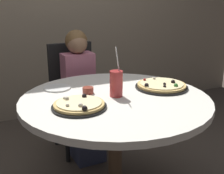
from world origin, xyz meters
name	(u,v)px	position (x,y,z in m)	size (l,w,h in m)	color
dining_table	(115,113)	(0.00, 0.00, 0.65)	(1.16, 1.16, 0.75)	silver
chair_wooden	(75,91)	(0.00, 0.87, 0.53)	(0.42, 0.42, 0.95)	black
diner_child	(82,102)	(0.00, 0.69, 0.48)	(0.27, 0.42, 1.08)	#3F4766
pizza_veggie	(79,105)	(-0.26, -0.09, 0.77)	(0.31, 0.31, 0.05)	black
pizza_cheese	(162,86)	(0.36, 0.04, 0.77)	(0.35, 0.35, 0.05)	black
soda_cup	(116,84)	(0.01, 0.01, 0.83)	(0.08, 0.08, 0.31)	#B73333
sauce_bowl	(88,90)	(-0.13, 0.13, 0.77)	(0.07, 0.07, 0.04)	brown
plate_small	(57,88)	(-0.29, 0.31, 0.76)	(0.18, 0.18, 0.01)	white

